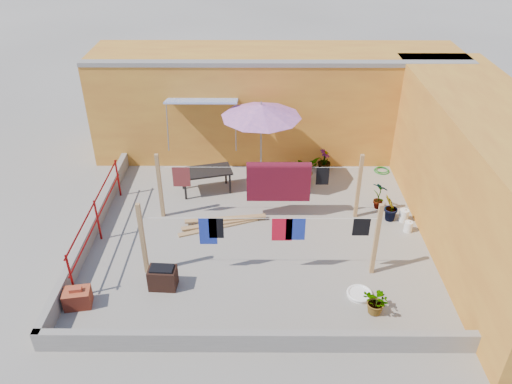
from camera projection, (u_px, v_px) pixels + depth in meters
ground at (259, 234)px, 12.32m from camera, size 80.00×80.00×0.00m
wall_back at (275, 102)px, 15.46m from camera, size 11.00×3.27×3.21m
wall_right at (485, 179)px, 11.46m from camera, size 2.40×9.00×3.20m
parapet_front at (259, 341)px, 9.16m from camera, size 8.30×0.16×0.44m
parapet_left at (93, 227)px, 12.22m from camera, size 0.16×7.30×0.44m
red_railing at (97, 214)px, 11.79m from camera, size 0.05×4.20×1.10m
clothesline_rig at (275, 188)px, 12.25m from camera, size 5.09×2.35×1.80m
patio_umbrella at (261, 111)px, 13.03m from camera, size 2.49×2.49×2.58m
outdoor_table at (206, 172)px, 13.75m from camera, size 1.54×1.04×0.66m
brick_stack at (78, 298)px, 10.14m from camera, size 0.59×0.47×0.47m
lumber_pile at (222, 223)px, 12.62m from camera, size 2.19×0.90×0.13m
brazier at (163, 277)px, 10.58m from camera, size 0.61×0.42×0.53m
white_basin at (359, 294)px, 10.46m from camera, size 0.54×0.54×0.09m
water_jug_a at (408, 227)px, 12.35m from camera, size 0.20×0.20×0.32m
water_jug_b at (404, 215)px, 12.74m from camera, size 0.24×0.24×0.37m
green_hose at (382, 170)px, 15.01m from camera, size 0.46×0.46×0.07m
plant_back_a at (305, 170)px, 14.23m from camera, size 1.00×0.98×0.84m
plant_back_b at (324, 161)px, 14.85m from camera, size 0.49×0.49×0.70m
plant_right_a at (379, 195)px, 13.11m from camera, size 0.50×0.50×0.81m
plant_right_b at (391, 208)px, 12.62m from camera, size 0.49×0.53×0.77m
plant_right_c at (377, 302)px, 9.90m from camera, size 0.71×0.71×0.60m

